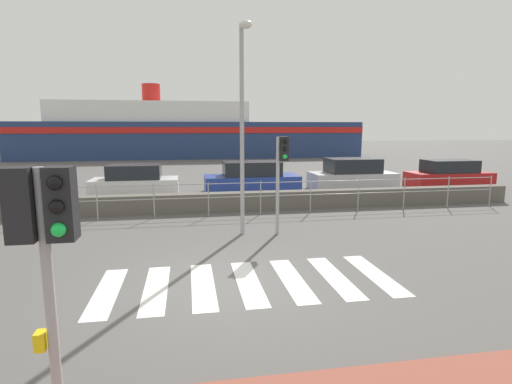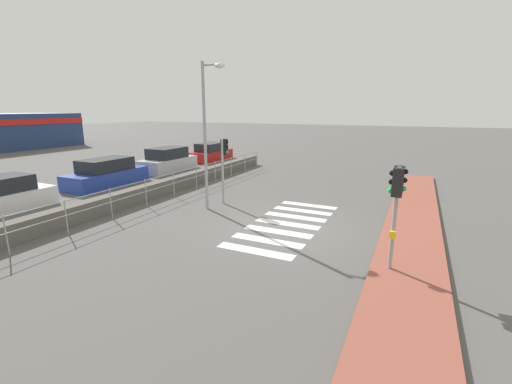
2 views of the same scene
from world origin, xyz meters
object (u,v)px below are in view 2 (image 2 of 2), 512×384
(traffic_light_far, at_px, (224,157))
(parked_car_blue, at_px, (107,174))
(streetlamp, at_px, (208,120))
(parked_car_red, at_px, (211,153))
(traffic_light_near, at_px, (397,192))
(parked_car_silver, at_px, (168,161))

(traffic_light_far, bearing_deg, parked_car_blue, 87.17)
(streetlamp, xyz_separation_m, parked_car_blue, (1.47, 7.58, -2.98))
(parked_car_red, bearing_deg, traffic_light_far, -144.76)
(traffic_light_near, height_order, parked_car_red, traffic_light_near)
(streetlamp, bearing_deg, parked_car_silver, 49.27)
(parked_car_silver, relative_size, parked_car_red, 0.98)
(traffic_light_near, distance_m, streetlamp, 7.84)
(traffic_light_far, distance_m, streetlamp, 1.90)
(parked_car_silver, height_order, parked_car_red, parked_car_silver)
(traffic_light_far, height_order, streetlamp, streetlamp)
(streetlamp, xyz_separation_m, parked_car_red, (11.84, 7.58, -3.01))
(traffic_light_far, height_order, parked_car_red, traffic_light_far)
(parked_car_silver, distance_m, parked_car_red, 5.32)
(streetlamp, distance_m, parked_car_blue, 8.28)
(traffic_light_far, distance_m, parked_car_red, 13.24)
(traffic_light_near, bearing_deg, streetlamp, 68.29)
(traffic_light_near, distance_m, parked_car_silver, 17.52)
(traffic_light_near, height_order, parked_car_blue, traffic_light_near)
(traffic_light_far, bearing_deg, streetlamp, 179.23)
(traffic_light_near, relative_size, traffic_light_far, 0.97)
(traffic_light_near, height_order, parked_car_silver, traffic_light_near)
(streetlamp, distance_m, parked_car_red, 14.38)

